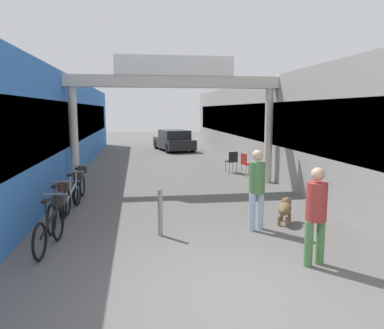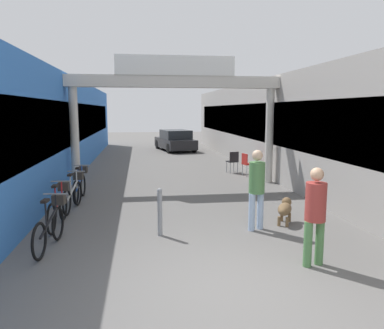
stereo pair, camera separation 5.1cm
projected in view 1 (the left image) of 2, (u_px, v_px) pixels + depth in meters
name	position (u px, v px, depth m)	size (l,w,h in m)	color
ground_plane	(228.00, 288.00, 5.49)	(80.00, 80.00, 0.00)	#605E5B
storefront_left	(43.00, 127.00, 15.25)	(3.00, 26.00, 3.82)	blue
storefront_right	(281.00, 125.00, 16.72)	(3.00, 26.00, 3.82)	#9E9993
arcade_sign_gateway	(175.00, 94.00, 12.58)	(7.40, 0.47, 4.36)	beige
pedestrian_with_dog	(257.00, 184.00, 8.02)	(0.45, 0.45, 1.75)	#A5BFE0
pedestrian_companion	(316.00, 210.00, 6.15)	(0.41, 0.41, 1.66)	#4C7F47
dog_on_leash	(285.00, 208.00, 8.59)	(0.60, 0.78, 0.56)	brown
bicycle_black_nearest	(51.00, 225.00, 7.04)	(0.46, 1.69, 0.98)	black
bicycle_red_second	(59.00, 207.00, 8.35)	(0.46, 1.69, 0.98)	black
bicycle_silver_third	(73.00, 193.00, 9.77)	(0.46, 1.69, 0.98)	black
bicycle_blue_farthest	(80.00, 185.00, 10.87)	(0.46, 1.69, 0.98)	black
bollard_post_metal	(160.00, 212.00, 7.70)	(0.10, 0.10, 1.00)	gray
cafe_chair_red_nearer	(246.00, 162.00, 14.77)	(0.49, 0.49, 0.89)	gray
cafe_chair_black_farther	(232.00, 160.00, 15.47)	(0.48, 0.48, 0.89)	gray
parked_car_black	(174.00, 141.00, 24.09)	(2.48, 4.26, 1.33)	black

